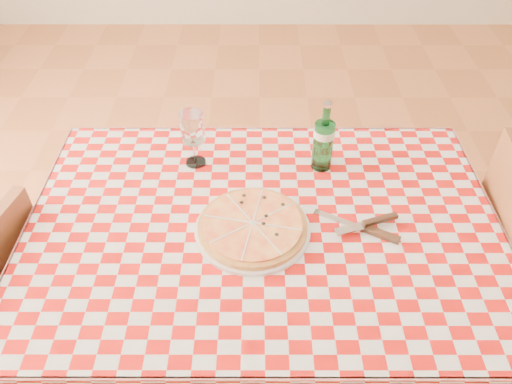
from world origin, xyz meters
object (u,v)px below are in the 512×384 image
at_px(water_bottle, 324,136).
at_px(wine_glass, 193,139).
at_px(pizza_plate, 253,226).
at_px(dining_table, 263,247).

xyz_separation_m(water_bottle, wine_glass, (-0.39, 0.02, -0.02)).
bearing_deg(wine_glass, pizza_plate, -58.46).
bearing_deg(water_bottle, wine_glass, 177.50).
relative_size(dining_table, pizza_plate, 3.84).
xyz_separation_m(dining_table, wine_glass, (-0.21, 0.26, 0.19)).
distance_m(dining_table, water_bottle, 0.37).
distance_m(water_bottle, wine_glass, 0.39).
bearing_deg(water_bottle, dining_table, -126.38).
relative_size(water_bottle, wine_glass, 1.26).
xyz_separation_m(dining_table, pizza_plate, (-0.03, -0.03, 0.12)).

